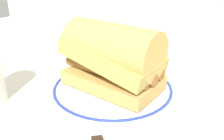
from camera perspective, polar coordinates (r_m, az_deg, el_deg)
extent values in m
plane|color=beige|center=(0.49, 0.16, -5.06)|extent=(1.50, 1.50, 0.00)
cylinder|color=white|center=(0.50, 0.00, -4.10)|extent=(0.25, 0.25, 0.01)
torus|color=navy|center=(0.49, 0.00, -3.48)|extent=(0.23, 0.23, 0.01)
cube|color=tan|center=(0.49, 0.00, -1.82)|extent=(0.19, 0.12, 0.03)
cylinder|color=brown|center=(0.46, -1.74, -0.17)|extent=(0.18, 0.03, 0.02)
cylinder|color=brown|center=(0.48, 0.00, 0.78)|extent=(0.18, 0.03, 0.02)
cylinder|color=brown|center=(0.49, 1.62, 1.66)|extent=(0.18, 0.03, 0.02)
cube|color=tan|center=(0.47, 0.00, 3.72)|extent=(0.19, 0.12, 0.06)
cylinder|color=tan|center=(0.46, 0.00, 5.46)|extent=(0.18, 0.10, 0.09)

